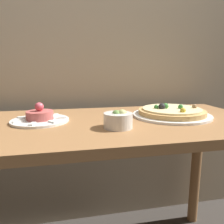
# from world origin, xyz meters

# --- Properties ---
(back_wall) EXTENTS (8.00, 0.05, 2.60)m
(back_wall) POSITION_xyz_m (0.00, 0.76, 1.30)
(back_wall) COLOR tan
(back_wall) RESTS_ON ground_plane
(dining_table) EXTENTS (1.44, 0.63, 0.76)m
(dining_table) POSITION_xyz_m (0.00, 0.32, 0.65)
(dining_table) COLOR olive
(dining_table) RESTS_ON ground_plane
(pizza_plate) EXTENTS (0.36, 0.36, 0.06)m
(pizza_plate) POSITION_xyz_m (0.35, 0.35, 0.77)
(pizza_plate) COLOR white
(pizza_plate) RESTS_ON dining_table
(tartare_plate) EXTENTS (0.23, 0.23, 0.08)m
(tartare_plate) POSITION_xyz_m (-0.23, 0.36, 0.77)
(tartare_plate) COLOR white
(tartare_plate) RESTS_ON dining_table
(small_bowl) EXTENTS (0.11, 0.11, 0.07)m
(small_bowl) POSITION_xyz_m (0.07, 0.20, 0.79)
(small_bowl) COLOR silver
(small_bowl) RESTS_ON dining_table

